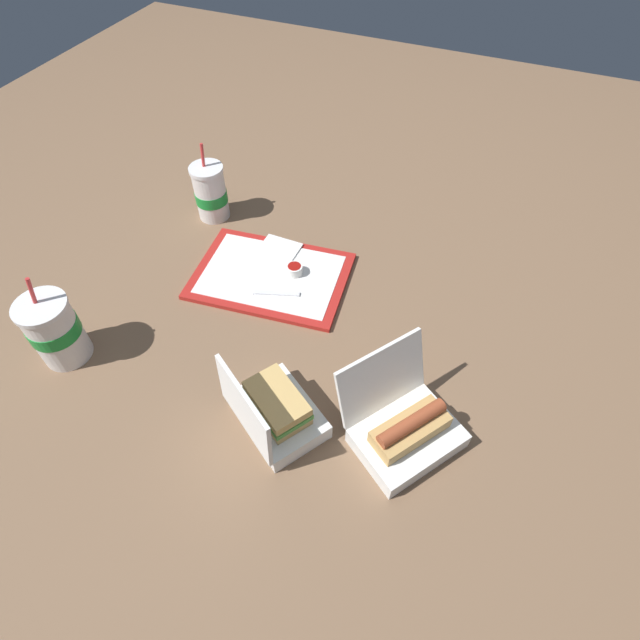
{
  "coord_description": "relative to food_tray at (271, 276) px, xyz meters",
  "views": [
    {
      "loc": [
        -0.24,
        0.66,
        0.88
      ],
      "look_at": [
        0.03,
        0.02,
        0.05
      ],
      "focal_mm": 28.0,
      "sensor_mm": 36.0,
      "label": 1
    }
  ],
  "objects": [
    {
      "name": "ground_plane",
      "position": [
        -0.21,
        0.1,
        -0.01
      ],
      "size": [
        3.2,
        3.2,
        0.0
      ],
      "primitive_type": "plane",
      "color": "brown"
    },
    {
      "name": "food_tray",
      "position": [
        0.0,
        0.0,
        0.0
      ],
      "size": [
        0.4,
        0.3,
        0.01
      ],
      "color": "red",
      "rests_on": "ground_plane"
    },
    {
      "name": "ketchup_cup",
      "position": [
        -0.05,
        -0.02,
        0.02
      ],
      "size": [
        0.04,
        0.04,
        0.02
      ],
      "color": "white",
      "rests_on": "food_tray"
    },
    {
      "name": "napkin_stack",
      "position": [
        0.02,
        -0.08,
        0.01
      ],
      "size": [
        0.1,
        0.1,
        0.0
      ],
      "primitive_type": "cube",
      "rotation": [
        0.0,
        0.0,
        -0.01
      ],
      "color": "white",
      "rests_on": "food_tray"
    },
    {
      "name": "plastic_fork",
      "position": [
        -0.04,
        0.06,
        0.01
      ],
      "size": [
        0.11,
        0.05,
        0.0
      ],
      "primitive_type": "cube",
      "rotation": [
        0.0,
        0.0,
        0.34
      ],
      "color": "white",
      "rests_on": "food_tray"
    },
    {
      "name": "clamshell_hotdog_corner",
      "position": [
        -0.43,
        0.29,
        0.03
      ],
      "size": [
        0.26,
        0.26,
        0.17
      ],
      "color": "white",
      "rests_on": "ground_plane"
    },
    {
      "name": "clamshell_sandwich_front",
      "position": [
        -0.19,
        0.35,
        0.04
      ],
      "size": [
        0.22,
        0.21,
        0.17
      ],
      "color": "white",
      "rests_on": "ground_plane"
    },
    {
      "name": "soda_cup_center",
      "position": [
        0.25,
        -0.16,
        0.07
      ],
      "size": [
        0.09,
        0.09,
        0.21
      ],
      "color": "white",
      "rests_on": "ground_plane"
    },
    {
      "name": "soda_cup_left",
      "position": [
        0.3,
        0.38,
        0.08
      ],
      "size": [
        0.11,
        0.11,
        0.22
      ],
      "color": "white",
      "rests_on": "ground_plane"
    }
  ]
}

